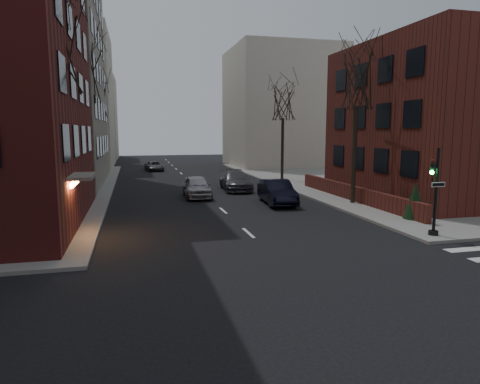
# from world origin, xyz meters

# --- Properties ---
(ground) EXTENTS (160.00, 160.00, 0.00)m
(ground) POSITION_xyz_m (0.00, 0.00, 0.00)
(ground) COLOR black
(ground) RESTS_ON ground
(sidewalk_far_right) EXTENTS (44.00, 44.00, 0.15)m
(sidewalk_far_right) POSITION_xyz_m (29.00, 30.00, 0.07)
(sidewalk_far_right) COLOR gray
(sidewalk_far_right) RESTS_ON ground
(building_right_brick) EXTENTS (12.00, 14.00, 11.00)m
(building_right_brick) POSITION_xyz_m (16.50, 19.00, 5.50)
(building_right_brick) COLOR #571F19
(building_right_brick) RESTS_ON ground
(low_wall_right) EXTENTS (0.35, 16.00, 1.00)m
(low_wall_right) POSITION_xyz_m (9.30, 19.00, 0.65)
(low_wall_right) COLOR #571F19
(low_wall_right) RESTS_ON sidewalk_far_right
(building_distant_la) EXTENTS (14.00, 16.00, 18.00)m
(building_distant_la) POSITION_xyz_m (-15.00, 55.00, 9.00)
(building_distant_la) COLOR beige
(building_distant_la) RESTS_ON ground
(building_distant_ra) EXTENTS (14.00, 14.00, 16.00)m
(building_distant_ra) POSITION_xyz_m (15.00, 50.00, 8.00)
(building_distant_ra) COLOR beige
(building_distant_ra) RESTS_ON ground
(building_distant_lb) EXTENTS (10.00, 12.00, 14.00)m
(building_distant_lb) POSITION_xyz_m (-13.00, 72.00, 7.00)
(building_distant_lb) COLOR beige
(building_distant_lb) RESTS_ON ground
(traffic_signal) EXTENTS (0.76, 0.44, 4.00)m
(traffic_signal) POSITION_xyz_m (7.94, 8.99, 1.91)
(traffic_signal) COLOR black
(traffic_signal) RESTS_ON sidewalk_far_right
(tree_left_a) EXTENTS (4.18, 4.18, 10.26)m
(tree_left_a) POSITION_xyz_m (-8.80, 14.00, 8.47)
(tree_left_a) COLOR #2D231C
(tree_left_a) RESTS_ON sidewalk_far_left
(tree_left_b) EXTENTS (4.40, 4.40, 10.80)m
(tree_left_b) POSITION_xyz_m (-8.80, 26.00, 8.91)
(tree_left_b) COLOR #2D231C
(tree_left_b) RESTS_ON sidewalk_far_left
(tree_left_c) EXTENTS (3.96, 3.96, 9.72)m
(tree_left_c) POSITION_xyz_m (-8.80, 40.00, 8.03)
(tree_left_c) COLOR #2D231C
(tree_left_c) RESTS_ON sidewalk_far_left
(tree_right_a) EXTENTS (3.96, 3.96, 9.72)m
(tree_right_a) POSITION_xyz_m (8.80, 18.00, 8.03)
(tree_right_a) COLOR #2D231C
(tree_right_a) RESTS_ON sidewalk_far_right
(tree_right_b) EXTENTS (3.74, 3.74, 9.18)m
(tree_right_b) POSITION_xyz_m (8.80, 32.00, 7.59)
(tree_right_b) COLOR #2D231C
(tree_right_b) RESTS_ON sidewalk_far_right
(streetlamp_near) EXTENTS (0.36, 0.36, 6.28)m
(streetlamp_near) POSITION_xyz_m (-8.20, 22.00, 4.24)
(streetlamp_near) COLOR black
(streetlamp_near) RESTS_ON sidewalk_far_left
(streetlamp_far) EXTENTS (0.36, 0.36, 6.28)m
(streetlamp_far) POSITION_xyz_m (-8.20, 42.00, 4.24)
(streetlamp_far) COLOR black
(streetlamp_far) RESTS_ON sidewalk_far_left
(parked_sedan) EXTENTS (2.10, 5.06, 1.63)m
(parked_sedan) POSITION_xyz_m (4.00, 19.48, 0.81)
(parked_sedan) COLOR black
(parked_sedan) RESTS_ON ground
(car_lane_silver) EXTENTS (2.04, 4.76, 1.60)m
(car_lane_silver) POSITION_xyz_m (-0.80, 23.72, 0.80)
(car_lane_silver) COLOR #9B9CA0
(car_lane_silver) RESTS_ON ground
(car_lane_gray) EXTENTS (2.56, 5.56, 1.58)m
(car_lane_gray) POSITION_xyz_m (2.87, 26.79, 0.79)
(car_lane_gray) COLOR #414045
(car_lane_gray) RESTS_ON ground
(car_lane_far) EXTENTS (2.37, 4.36, 1.16)m
(car_lane_far) POSITION_xyz_m (-2.84, 46.04, 0.58)
(car_lane_far) COLOR #44454A
(car_lane_far) RESTS_ON ground
(sandwich_board) EXTENTS (0.46, 0.59, 0.88)m
(sandwich_board) POSITION_xyz_m (9.85, 15.92, 0.59)
(sandwich_board) COLOR white
(sandwich_board) RESTS_ON sidewalk_far_right
(evergreen_shrub) EXTENTS (1.55, 1.55, 1.98)m
(evergreen_shrub) POSITION_xyz_m (9.46, 12.42, 1.14)
(evergreen_shrub) COLOR #173216
(evergreen_shrub) RESTS_ON sidewalk_far_right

